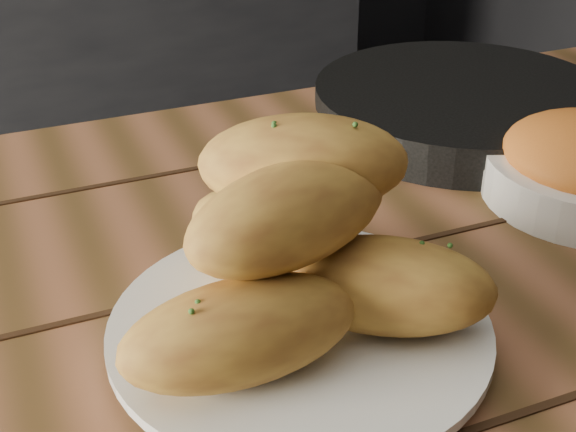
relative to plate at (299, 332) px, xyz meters
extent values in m
cube|color=brown|center=(0.06, -0.02, -0.03)|extent=(1.37, 0.92, 0.04)
cylinder|color=silver|center=(0.00, 0.00, 0.00)|extent=(0.24, 0.24, 0.01)
cylinder|color=silver|center=(0.00, 0.00, 0.00)|extent=(0.26, 0.26, 0.01)
ellipsoid|color=gold|center=(-0.05, -0.03, 0.04)|extent=(0.15, 0.07, 0.06)
ellipsoid|color=gold|center=(0.05, -0.02, 0.04)|extent=(0.16, 0.14, 0.06)
ellipsoid|color=gold|center=(0.00, 0.05, 0.04)|extent=(0.11, 0.16, 0.06)
ellipsoid|color=gold|center=(-0.01, 0.00, 0.10)|extent=(0.16, 0.11, 0.06)
ellipsoid|color=gold|center=(0.01, 0.03, 0.11)|extent=(0.15, 0.11, 0.06)
cylinder|color=black|center=(0.31, 0.27, 0.01)|extent=(0.31, 0.31, 0.03)
cylinder|color=black|center=(0.31, 0.27, 0.03)|extent=(0.32, 0.32, 0.02)
camera|label=1|loc=(-0.17, -0.40, 0.34)|focal=50.00mm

